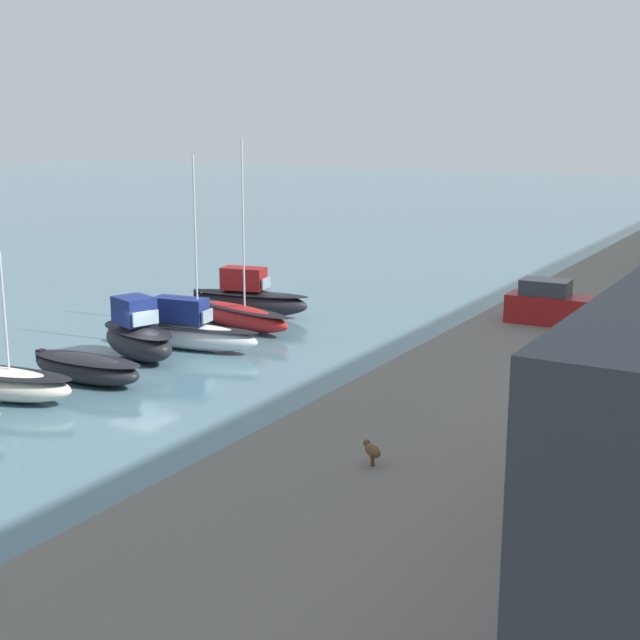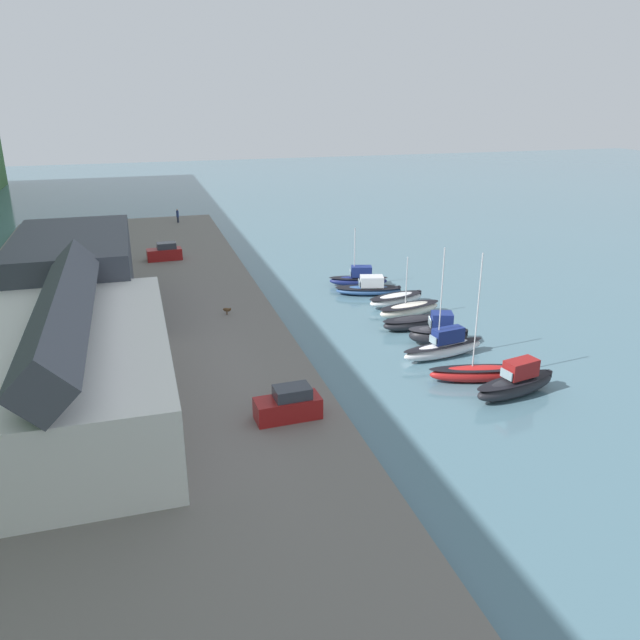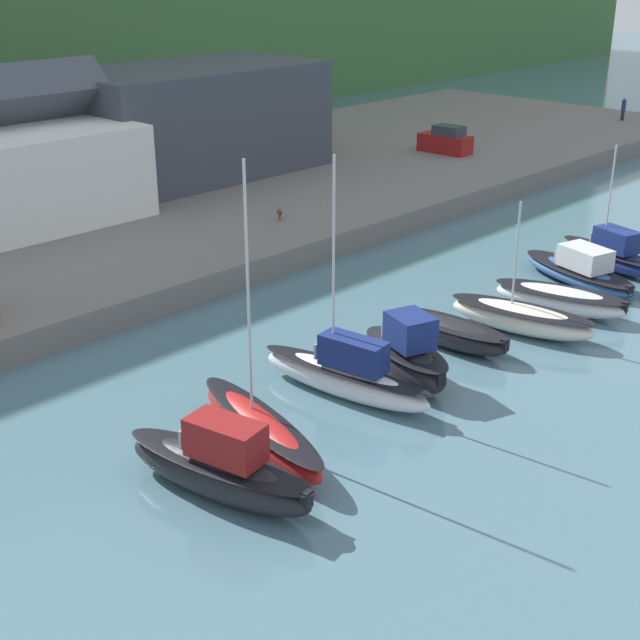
# 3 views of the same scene
# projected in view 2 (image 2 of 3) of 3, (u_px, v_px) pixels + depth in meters

# --- Properties ---
(ground_plane) EXTENTS (320.00, 320.00, 0.00)m
(ground_plane) POSITION_uv_depth(u_px,v_px,m) (419.00, 341.00, 55.97)
(ground_plane) COLOR slate
(quay_promenade) EXTENTS (118.37, 29.64, 1.38)m
(quay_promenade) POSITION_uv_depth(u_px,v_px,m) (112.00, 369.00, 48.73)
(quay_promenade) COLOR slate
(quay_promenade) RESTS_ON ground_plane
(harbor_clubhouse) EXTENTS (24.34, 12.07, 8.93)m
(harbor_clubhouse) POSITION_uv_depth(u_px,v_px,m) (72.00, 369.00, 39.69)
(harbor_clubhouse) COLOR white
(harbor_clubhouse) RESTS_ON quay_promenade
(yacht_club_building) EXTENTS (18.24, 10.03, 7.48)m
(yacht_club_building) POSITION_uv_depth(u_px,v_px,m) (76.00, 276.00, 57.49)
(yacht_club_building) COLOR #3D424C
(yacht_club_building) RESTS_ON quay_promenade
(moored_boat_0) EXTENTS (3.17, 7.45, 2.82)m
(moored_boat_0) POSITION_uv_depth(u_px,v_px,m) (516.00, 383.00, 45.61)
(moored_boat_0) COLOR black
(moored_boat_0) RESTS_ON ground_plane
(moored_boat_1) EXTENTS (3.30, 8.04, 10.21)m
(moored_boat_1) POSITION_uv_depth(u_px,v_px,m) (479.00, 373.00, 48.02)
(moored_boat_1) COLOR red
(moored_boat_1) RESTS_ON ground_plane
(moored_boat_2) EXTENTS (2.57, 7.94, 9.54)m
(moored_boat_2) POSITION_uv_depth(u_px,v_px,m) (444.00, 347.00, 52.29)
(moored_boat_2) COLOR white
(moored_boat_2) RESTS_ON ground_plane
(moored_boat_3) EXTENTS (3.62, 5.61, 2.99)m
(moored_boat_3) POSITION_uv_depth(u_px,v_px,m) (439.00, 333.00, 54.87)
(moored_boat_3) COLOR black
(moored_boat_3) RESTS_ON ground_plane
(moored_boat_4) EXTENTS (2.03, 5.85, 1.25)m
(moored_boat_4) POSITION_uv_depth(u_px,v_px,m) (411.00, 323.00, 58.52)
(moored_boat_4) COLOR black
(moored_boat_4) RESTS_ON ground_plane
(moored_boat_5) EXTENTS (3.20, 7.16, 6.11)m
(moored_boat_5) POSITION_uv_depth(u_px,v_px,m) (409.00, 309.00, 62.01)
(moored_boat_5) COLOR white
(moored_boat_5) RESTS_ON ground_plane
(moored_boat_6) EXTENTS (3.53, 6.84, 1.26)m
(moored_boat_6) POSITION_uv_depth(u_px,v_px,m) (396.00, 299.00, 65.12)
(moored_boat_6) COLOR white
(moored_boat_6) RESTS_ON ground_plane
(moored_boat_7) EXTENTS (4.13, 7.65, 2.07)m
(moored_boat_7) POSITION_uv_depth(u_px,v_px,m) (369.00, 288.00, 68.63)
(moored_boat_7) COLOR #33568E
(moored_boat_7) RESTS_ON ground_plane
(moored_boat_8) EXTENTS (3.60, 6.98, 6.75)m
(moored_boat_8) POSITION_uv_depth(u_px,v_px,m) (359.00, 279.00, 71.61)
(moored_boat_8) COLOR navy
(moored_boat_8) RESTS_ON ground_plane
(parked_car_1) EXTENTS (2.01, 4.29, 2.16)m
(parked_car_1) POSITION_uv_depth(u_px,v_px,m) (165.00, 253.00, 77.15)
(parked_car_1) COLOR maroon
(parked_car_1) RESTS_ON quay_promenade
(parked_car_2) EXTENTS (1.97, 4.27, 2.16)m
(parked_car_2) POSITION_uv_depth(u_px,v_px,m) (289.00, 405.00, 39.81)
(parked_car_2) COLOR maroon
(parked_car_2) RESTS_ON quay_promenade
(person_on_quay) EXTENTS (0.40, 0.40, 2.14)m
(person_on_quay) POSITION_uv_depth(u_px,v_px,m) (178.00, 216.00, 98.89)
(person_on_quay) COLOR #232838
(person_on_quay) RESTS_ON quay_promenade
(dog_on_quay) EXTENTS (0.70, 0.83, 0.68)m
(dog_on_quay) POSITION_uv_depth(u_px,v_px,m) (227.00, 310.00, 58.43)
(dog_on_quay) COLOR brown
(dog_on_quay) RESTS_ON quay_promenade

